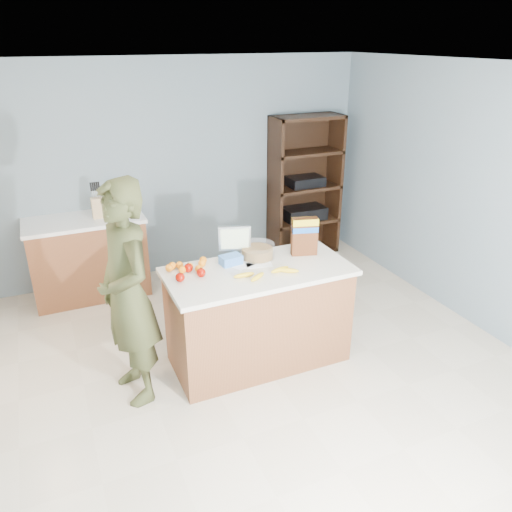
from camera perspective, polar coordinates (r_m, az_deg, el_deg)
name	(u,v)px	position (r m, az deg, el deg)	size (l,w,h in m)	color
floor	(272,377)	(4.41, 1.89, -13.69)	(4.50, 5.00, 0.02)	beige
walls	(275,192)	(3.65, 2.24, 7.34)	(4.52, 5.02, 2.51)	slate
counter_peninsula	(258,319)	(4.40, 0.27, -7.22)	(1.56, 0.76, 0.90)	brown
back_cabinet	(89,257)	(5.80, -18.56, -0.12)	(1.24, 0.62, 0.90)	brown
shelving_unit	(303,189)	(6.56, 5.39, 7.64)	(0.90, 0.40, 1.80)	black
person	(127,295)	(3.90, -14.49, -4.30)	(0.66, 0.43, 1.80)	#35391C
knife_block	(98,207)	(5.59, -17.65, 5.36)	(0.12, 0.10, 0.31)	tan
envelopes	(252,265)	(4.24, -0.44, -1.02)	(0.35, 0.22, 0.00)	white
bananas	(267,273)	(4.06, 1.32, -1.95)	(0.54, 0.16, 0.04)	yellow
apples	(190,273)	(4.06, -7.56, -1.89)	(0.25, 0.22, 0.07)	#8F0900
oranges	(187,266)	(4.19, -7.87, -1.12)	(0.37, 0.21, 0.06)	orange
blue_carton	(231,260)	(4.25, -2.90, -0.44)	(0.18, 0.12, 0.08)	blue
salad_bowl	(257,252)	(4.36, 0.16, 0.51)	(0.30, 0.30, 0.13)	#267219
tv	(235,240)	(4.35, -2.46, 1.87)	(0.28, 0.12, 0.28)	silver
cereal_box	(305,234)	(4.40, 5.57, 2.56)	(0.24, 0.14, 0.34)	#592B14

